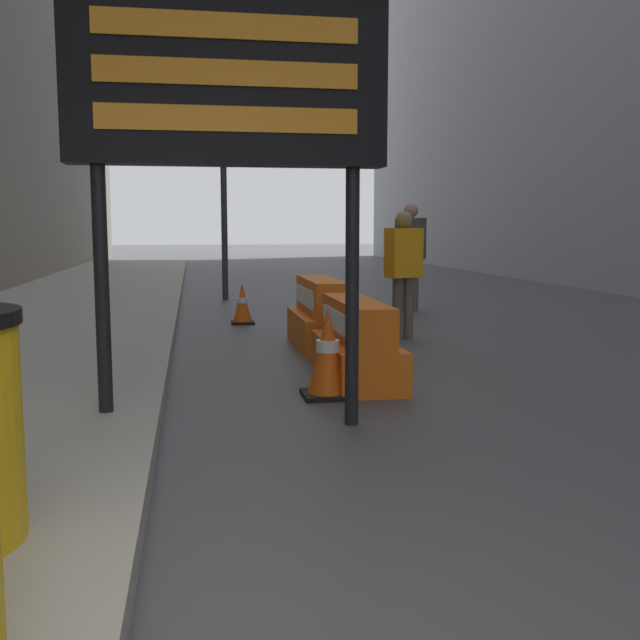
# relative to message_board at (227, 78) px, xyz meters

# --- Properties ---
(message_board) EXTENTS (2.30, 0.36, 3.15)m
(message_board) POSITION_rel_message_board_xyz_m (0.00, 0.00, 0.00)
(message_board) COLOR black
(message_board) RESTS_ON ground_plane
(jersey_barrier_orange_far) EXTENTS (0.61, 1.63, 0.76)m
(jersey_barrier_orange_far) POSITION_rel_message_board_xyz_m (1.25, 1.53, -2.11)
(jersey_barrier_orange_far) COLOR orange
(jersey_barrier_orange_far) RESTS_ON ground_plane
(jersey_barrier_orange_near) EXTENTS (0.62, 1.61, 0.83)m
(jersey_barrier_orange_near) POSITION_rel_message_board_xyz_m (1.25, 3.53, -2.08)
(jersey_barrier_orange_near) COLOR orange
(jersey_barrier_orange_near) RESTS_ON ground_plane
(traffic_cone_near) EXTENTS (0.43, 0.43, 0.77)m
(traffic_cone_near) POSITION_rel_message_board_xyz_m (0.86, 0.91, -2.07)
(traffic_cone_near) COLOR black
(traffic_cone_near) RESTS_ON ground_plane
(traffic_cone_mid) EXTENTS (0.34, 0.34, 0.61)m
(traffic_cone_mid) POSITION_rel_message_board_xyz_m (0.46, 5.90, -2.15)
(traffic_cone_mid) COLOR black
(traffic_cone_mid) RESTS_ON ground_plane
(traffic_light_near_curb) EXTENTS (0.28, 0.44, 4.20)m
(traffic_light_near_curb) POSITION_rel_message_board_xyz_m (0.37, 9.60, 0.59)
(traffic_light_near_curb) COLOR #2D2D30
(traffic_light_near_curb) RESTS_ON ground_plane
(pedestrian_worker) EXTENTS (0.56, 0.51, 1.84)m
(pedestrian_worker) POSITION_rel_message_board_xyz_m (3.47, 7.31, -1.36)
(pedestrian_worker) COLOR #514C42
(pedestrian_worker) RESTS_ON ground_plane
(pedestrian_passerby) EXTENTS (0.49, 0.37, 1.65)m
(pedestrian_passerby) POSITION_rel_message_board_xyz_m (2.41, 4.05, -1.48)
(pedestrian_passerby) COLOR #514C42
(pedestrian_passerby) RESTS_ON ground_plane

